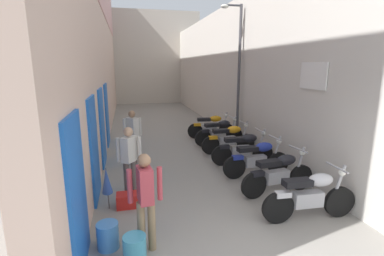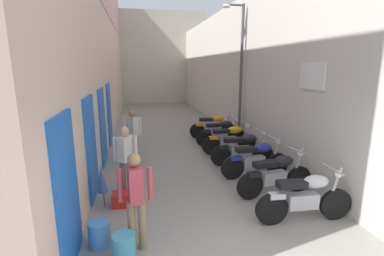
{
  "view_description": "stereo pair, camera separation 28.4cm",
  "coord_description": "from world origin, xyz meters",
  "px_view_note": "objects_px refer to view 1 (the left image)",
  "views": [
    {
      "loc": [
        -1.7,
        -2.59,
        2.81
      ],
      "look_at": [
        0.19,
        5.45,
        0.97
      ],
      "focal_mm": 26.14,
      "sensor_mm": 36.0,
      "label": 1
    },
    {
      "loc": [
        -1.43,
        -2.65,
        2.81
      ],
      "look_at": [
        0.19,
        5.45,
        0.97
      ],
      "focal_mm": 26.14,
      "sensor_mm": 36.0,
      "label": 2
    }
  ],
  "objects_px": {
    "motorcycle_seventh": "(211,126)",
    "motorcycle_nearest": "(311,195)",
    "motorcycle_second": "(279,173)",
    "motorcycle_sixth": "(219,132)",
    "water_jug_near_door": "(108,236)",
    "street_lamp": "(237,65)",
    "plastic_crate": "(128,200)",
    "pedestrian_mid_alley": "(129,157)",
    "motorcycle_fourth": "(243,148)",
    "water_jug_beside_first": "(135,249)",
    "pedestrian_by_doorway": "(145,196)",
    "pedestrian_further_down": "(133,133)",
    "motorcycle_fifth": "(229,138)",
    "motorcycle_third": "(257,158)",
    "umbrella_leaning": "(107,181)"
  },
  "relations": [
    {
      "from": "motorcycle_third",
      "to": "motorcycle_seventh",
      "type": "relative_size",
      "value": 1.0
    },
    {
      "from": "pedestrian_further_down",
      "to": "plastic_crate",
      "type": "height_order",
      "value": "pedestrian_further_down"
    },
    {
      "from": "pedestrian_by_doorway",
      "to": "water_jug_near_door",
      "type": "distance_m",
      "value": 0.94
    },
    {
      "from": "motorcycle_second",
      "to": "motorcycle_sixth",
      "type": "distance_m",
      "value": 4.1
    },
    {
      "from": "pedestrian_by_doorway",
      "to": "water_jug_near_door",
      "type": "relative_size",
      "value": 3.74
    },
    {
      "from": "pedestrian_mid_alley",
      "to": "pedestrian_further_down",
      "type": "xyz_separation_m",
      "value": [
        0.13,
        2.24,
        0.0
      ]
    },
    {
      "from": "motorcycle_sixth",
      "to": "umbrella_leaning",
      "type": "height_order",
      "value": "motorcycle_sixth"
    },
    {
      "from": "umbrella_leaning",
      "to": "street_lamp",
      "type": "distance_m",
      "value": 6.56
    },
    {
      "from": "motorcycle_sixth",
      "to": "water_jug_near_door",
      "type": "relative_size",
      "value": 4.4
    },
    {
      "from": "motorcycle_seventh",
      "to": "pedestrian_mid_alley",
      "type": "xyz_separation_m",
      "value": [
        -3.21,
        -4.52,
        0.42
      ]
    },
    {
      "from": "motorcycle_third",
      "to": "motorcycle_fifth",
      "type": "height_order",
      "value": "same"
    },
    {
      "from": "motorcycle_second",
      "to": "umbrella_leaning",
      "type": "xyz_separation_m",
      "value": [
        -3.66,
        -0.02,
        0.18
      ]
    },
    {
      "from": "pedestrian_further_down",
      "to": "umbrella_leaning",
      "type": "bearing_deg",
      "value": -101.27
    },
    {
      "from": "motorcycle_nearest",
      "to": "motorcycle_seventh",
      "type": "relative_size",
      "value": 1.0
    },
    {
      "from": "water_jug_near_door",
      "to": "motorcycle_nearest",
      "type": "bearing_deg",
      "value": 0.13
    },
    {
      "from": "motorcycle_fourth",
      "to": "water_jug_near_door",
      "type": "height_order",
      "value": "motorcycle_fourth"
    },
    {
      "from": "motorcycle_second",
      "to": "motorcycle_nearest",
      "type": "bearing_deg",
      "value": -90.0
    },
    {
      "from": "street_lamp",
      "to": "pedestrian_by_doorway",
      "type": "bearing_deg",
      "value": -123.1
    },
    {
      "from": "motorcycle_second",
      "to": "motorcycle_third",
      "type": "distance_m",
      "value": 1.06
    },
    {
      "from": "motorcycle_third",
      "to": "motorcycle_fourth",
      "type": "relative_size",
      "value": 1.0
    },
    {
      "from": "motorcycle_second",
      "to": "water_jug_beside_first",
      "type": "bearing_deg",
      "value": -154.07
    },
    {
      "from": "motorcycle_fifth",
      "to": "street_lamp",
      "type": "bearing_deg",
      "value": 60.64
    },
    {
      "from": "motorcycle_third",
      "to": "motorcycle_fourth",
      "type": "xyz_separation_m",
      "value": [
        -0.0,
        0.93,
        0.0
      ]
    },
    {
      "from": "water_jug_near_door",
      "to": "umbrella_leaning",
      "type": "xyz_separation_m",
      "value": [
        -0.06,
        1.1,
        0.47
      ]
    },
    {
      "from": "motorcycle_seventh",
      "to": "street_lamp",
      "type": "distance_m",
      "value": 2.56
    },
    {
      "from": "motorcycle_third",
      "to": "motorcycle_sixth",
      "type": "xyz_separation_m",
      "value": [
        -0.0,
        3.04,
        0.0
      ]
    },
    {
      "from": "motorcycle_nearest",
      "to": "pedestrian_further_down",
      "type": "distance_m",
      "value": 5.04
    },
    {
      "from": "plastic_crate",
      "to": "pedestrian_mid_alley",
      "type": "bearing_deg",
      "value": 79.56
    },
    {
      "from": "motorcycle_sixth",
      "to": "umbrella_leaning",
      "type": "xyz_separation_m",
      "value": [
        -3.66,
        -4.11,
        0.18
      ]
    },
    {
      "from": "umbrella_leaning",
      "to": "motorcycle_fourth",
      "type": "bearing_deg",
      "value": 28.72
    },
    {
      "from": "motorcycle_seventh",
      "to": "motorcycle_nearest",
      "type": "bearing_deg",
      "value": -90.0
    },
    {
      "from": "motorcycle_nearest",
      "to": "water_jug_near_door",
      "type": "xyz_separation_m",
      "value": [
        -3.6,
        -0.01,
        -0.29
      ]
    },
    {
      "from": "pedestrian_mid_alley",
      "to": "street_lamp",
      "type": "xyz_separation_m",
      "value": [
        3.91,
        3.77,
        1.93
      ]
    },
    {
      "from": "motorcycle_sixth",
      "to": "motorcycle_seventh",
      "type": "height_order",
      "value": "same"
    },
    {
      "from": "motorcycle_seventh",
      "to": "water_jug_beside_first",
      "type": "xyz_separation_m",
      "value": [
        -3.2,
        -6.68,
        -0.29
      ]
    },
    {
      "from": "motorcycle_sixth",
      "to": "umbrella_leaning",
      "type": "bearing_deg",
      "value": -131.63
    },
    {
      "from": "motorcycle_sixth",
      "to": "pedestrian_further_down",
      "type": "distance_m",
      "value": 3.35
    },
    {
      "from": "pedestrian_further_down",
      "to": "street_lamp",
      "type": "bearing_deg",
      "value": 21.99
    },
    {
      "from": "motorcycle_fifth",
      "to": "motorcycle_sixth",
      "type": "xyz_separation_m",
      "value": [
        -0.0,
        0.97,
        0.0
      ]
    },
    {
      "from": "motorcycle_fourth",
      "to": "motorcycle_sixth",
      "type": "bearing_deg",
      "value": 90.0
    },
    {
      "from": "umbrella_leaning",
      "to": "street_lamp",
      "type": "height_order",
      "value": "street_lamp"
    },
    {
      "from": "street_lamp",
      "to": "motorcycle_seventh",
      "type": "bearing_deg",
      "value": 133.35
    },
    {
      "from": "motorcycle_fourth",
      "to": "water_jug_beside_first",
      "type": "xyz_separation_m",
      "value": [
        -3.2,
        -3.54,
        -0.29
      ]
    },
    {
      "from": "motorcycle_fifth",
      "to": "motorcycle_third",
      "type": "bearing_deg",
      "value": -90.0
    },
    {
      "from": "motorcycle_fifth",
      "to": "plastic_crate",
      "type": "bearing_deg",
      "value": -138.06
    },
    {
      "from": "pedestrian_further_down",
      "to": "water_jug_beside_first",
      "type": "xyz_separation_m",
      "value": [
        -0.12,
        -4.4,
        -0.71
      ]
    },
    {
      "from": "motorcycle_second",
      "to": "motorcycle_sixth",
      "type": "relative_size",
      "value": 1.0
    },
    {
      "from": "motorcycle_nearest",
      "to": "pedestrian_further_down",
      "type": "bearing_deg",
      "value": 127.92
    },
    {
      "from": "motorcycle_nearest",
      "to": "water_jug_near_door",
      "type": "height_order",
      "value": "motorcycle_nearest"
    },
    {
      "from": "motorcycle_fourth",
      "to": "motorcycle_seventh",
      "type": "distance_m",
      "value": 3.14
    }
  ]
}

